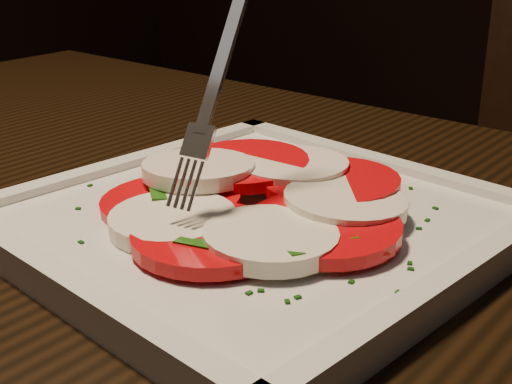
# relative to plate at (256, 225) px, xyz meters

# --- Properties ---
(plate) EXTENTS (0.32, 0.32, 0.01)m
(plate) POSITION_rel_plate_xyz_m (0.00, 0.00, 0.00)
(plate) COLOR white
(plate) RESTS_ON table
(caprese_salad) EXTENTS (0.24, 0.22, 0.03)m
(caprese_salad) POSITION_rel_plate_xyz_m (0.00, -0.00, 0.02)
(caprese_salad) COLOR red
(caprese_salad) RESTS_ON plate
(fork) EXTENTS (0.04, 0.09, 0.14)m
(fork) POSITION_rel_plate_xyz_m (-0.02, -0.00, 0.10)
(fork) COLOR white
(fork) RESTS_ON caprese_salad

